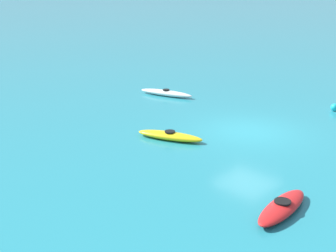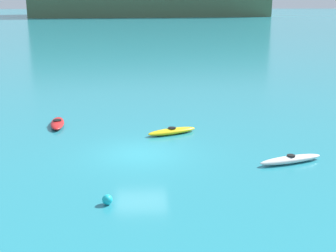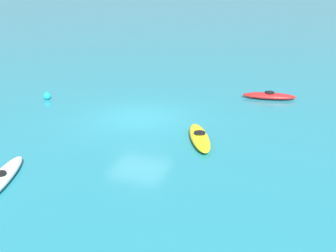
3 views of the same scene
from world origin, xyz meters
name	(u,v)px [view 1 (image 1 of 3)]	position (x,y,z in m)	size (l,w,h in m)	color
ground_plane	(249,131)	(0.00, 0.00, 0.00)	(600.00, 600.00, 0.00)	teal
kayak_red	(282,207)	(-4.81, 5.17, 0.16)	(1.08, 2.72, 0.37)	red
kayak_white	(166,93)	(6.74, -1.63, 0.16)	(3.19, 1.49, 0.37)	white
kayak_yellow	(170,136)	(1.70, 3.17, 0.16)	(2.86, 1.70, 0.37)	yellow
buoy_cyan	(335,107)	(-1.19, -5.46, 0.19)	(0.37, 0.37, 0.37)	#19B7C6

